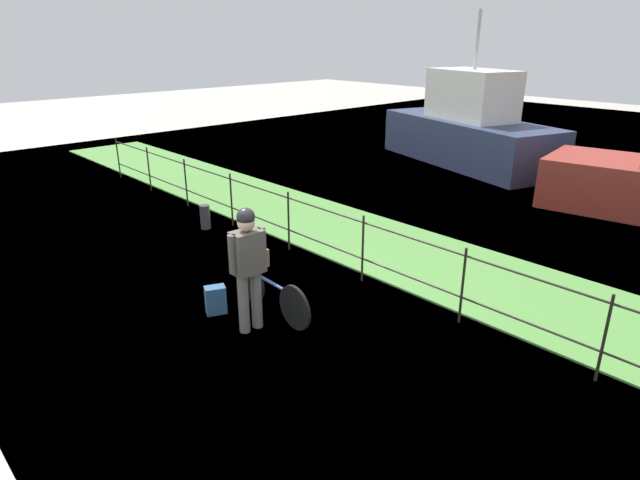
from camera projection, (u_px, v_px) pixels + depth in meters
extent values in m
plane|color=#B2ADA3|center=(248.00, 329.00, 7.13)|extent=(60.00, 60.00, 0.00)
cube|color=#569342|center=(416.00, 257.00, 9.41)|extent=(27.00, 2.40, 0.03)
plane|color=slate|center=(605.00, 177.00, 14.73)|extent=(30.00, 30.00, 0.00)
cylinder|color=#28231E|center=(118.00, 158.00, 14.49)|extent=(0.04, 0.04, 1.09)
cylinder|color=#28231E|center=(149.00, 169.00, 13.26)|extent=(0.04, 0.04, 1.09)
cylinder|color=#28231E|center=(186.00, 183.00, 12.03)|extent=(0.04, 0.04, 1.09)
cylinder|color=#28231E|center=(231.00, 200.00, 10.80)|extent=(0.04, 0.04, 1.09)
cylinder|color=#28231E|center=(289.00, 221.00, 9.57)|extent=(0.04, 0.04, 1.09)
cylinder|color=#28231E|center=(363.00, 249.00, 8.33)|extent=(0.04, 0.04, 1.09)
cylinder|color=#28231E|center=(462.00, 286.00, 7.10)|extent=(0.04, 0.04, 1.09)
cylinder|color=#28231E|center=(604.00, 339.00, 5.87)|extent=(0.04, 0.04, 1.09)
cylinder|color=#28231E|center=(362.00, 259.00, 8.39)|extent=(18.00, 0.03, 0.03)
cylinder|color=#28231E|center=(364.00, 222.00, 8.18)|extent=(18.00, 0.03, 0.03)
cylinder|color=black|center=(295.00, 308.00, 7.03)|extent=(0.62, 0.07, 0.62)
cylinder|color=black|center=(251.00, 282.00, 7.77)|extent=(0.62, 0.07, 0.62)
cylinder|color=#3D569E|center=(272.00, 283.00, 7.34)|extent=(0.81, 0.08, 0.04)
cube|color=black|center=(255.00, 271.00, 7.61)|extent=(0.20, 0.10, 0.06)
cube|color=slate|center=(255.00, 265.00, 7.58)|extent=(0.37, 0.18, 0.02)
cube|color=brown|center=(254.00, 256.00, 7.53)|extent=(0.38, 0.27, 0.26)
ellipsoid|color=silver|center=(254.00, 244.00, 7.46)|extent=(0.29, 0.15, 0.13)
sphere|color=silver|center=(259.00, 242.00, 7.36)|extent=(0.11, 0.11, 0.11)
cylinder|color=slate|center=(257.00, 299.00, 7.05)|extent=(0.14, 0.14, 0.82)
cylinder|color=slate|center=(244.00, 303.00, 6.93)|extent=(0.14, 0.14, 0.82)
cube|color=#4C4742|center=(248.00, 252.00, 6.74)|extent=(0.28, 0.41, 0.56)
cylinder|color=#4C4742|center=(262.00, 246.00, 6.86)|extent=(0.10, 0.10, 0.50)
cylinder|color=#4C4742|center=(232.00, 254.00, 6.60)|extent=(0.10, 0.10, 0.50)
sphere|color=tan|center=(246.00, 223.00, 6.60)|extent=(0.22, 0.22, 0.22)
sphere|color=black|center=(246.00, 217.00, 6.58)|extent=(0.23, 0.23, 0.23)
cube|color=#28517A|center=(216.00, 300.00, 7.48)|extent=(0.27, 0.33, 0.40)
cylinder|color=#38383D|center=(205.00, 217.00, 10.74)|extent=(0.20, 0.20, 0.49)
cube|color=#2D3856|center=(467.00, 141.00, 16.10)|extent=(6.16, 3.68, 1.31)
cube|color=silver|center=(472.00, 95.00, 15.61)|extent=(2.87, 2.14, 1.41)
cylinder|color=#B2B2B2|center=(478.00, 40.00, 15.07)|extent=(0.10, 0.10, 1.60)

